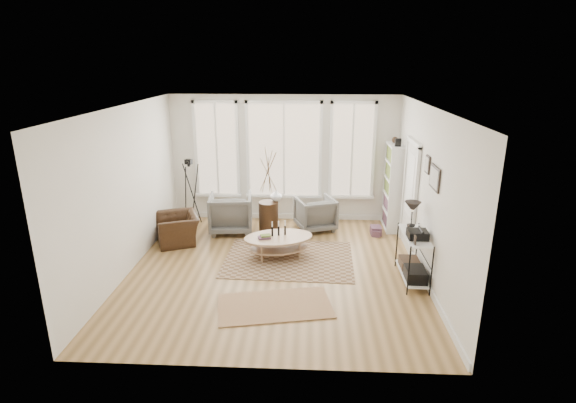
# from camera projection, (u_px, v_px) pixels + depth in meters

# --- Properties ---
(room) EXTENTS (5.50, 5.54, 2.90)m
(room) POSITION_uv_depth(u_px,v_px,m) (276.00, 193.00, 7.75)
(room) COLOR #A77F4C
(room) RESTS_ON ground
(bay_window) EXTENTS (4.14, 0.12, 2.24)m
(bay_window) POSITION_uv_depth(u_px,v_px,m) (284.00, 152.00, 10.26)
(bay_window) COLOR beige
(bay_window) RESTS_ON ground
(door) EXTENTS (0.09, 1.06, 2.22)m
(door) POSITION_uv_depth(u_px,v_px,m) (410.00, 194.00, 8.79)
(door) COLOR silver
(door) RESTS_ON ground
(bookcase) EXTENTS (0.31, 0.85, 2.06)m
(bookcase) POSITION_uv_depth(u_px,v_px,m) (393.00, 187.00, 9.87)
(bookcase) COLOR white
(bookcase) RESTS_ON ground
(low_shelf) EXTENTS (0.38, 1.08, 1.30)m
(low_shelf) POSITION_uv_depth(u_px,v_px,m) (413.00, 252.00, 7.61)
(low_shelf) COLOR white
(low_shelf) RESTS_ON ground
(wall_art) EXTENTS (0.04, 0.88, 0.44)m
(wall_art) POSITION_uv_depth(u_px,v_px,m) (433.00, 174.00, 7.21)
(wall_art) COLOR black
(wall_art) RESTS_ON ground
(rug_main) EXTENTS (2.46, 1.88, 0.01)m
(rug_main) POSITION_uv_depth(u_px,v_px,m) (289.00, 259.00, 8.55)
(rug_main) COLOR brown
(rug_main) RESTS_ON ground
(rug_runner) EXTENTS (1.89, 1.28, 0.01)m
(rug_runner) POSITION_uv_depth(u_px,v_px,m) (275.00, 305.00, 6.93)
(rug_runner) COLOR brown
(rug_runner) RESTS_ON ground
(coffee_table) EXTENTS (1.49, 1.16, 0.60)m
(coffee_table) POSITION_uv_depth(u_px,v_px,m) (278.00, 241.00, 8.58)
(coffee_table) COLOR tan
(coffee_table) RESTS_ON ground
(armchair_left) EXTENTS (1.01, 1.04, 0.85)m
(armchair_left) POSITION_uv_depth(u_px,v_px,m) (231.00, 213.00, 9.83)
(armchair_left) COLOR #62615D
(armchair_left) RESTS_ON ground
(armchair_right) EXTENTS (1.01, 1.03, 0.73)m
(armchair_right) POSITION_uv_depth(u_px,v_px,m) (315.00, 214.00, 9.96)
(armchair_right) COLOR #62615D
(armchair_right) RESTS_ON ground
(side_table) EXTENTS (0.43, 0.43, 1.81)m
(side_table) POSITION_uv_depth(u_px,v_px,m) (268.00, 192.00, 9.77)
(side_table) COLOR #342013
(side_table) RESTS_ON ground
(vase) EXTENTS (0.29, 0.29, 0.26)m
(vase) POSITION_uv_depth(u_px,v_px,m) (276.00, 195.00, 9.90)
(vase) COLOR silver
(vase) RESTS_ON side_table
(accent_chair) EXTENTS (1.15, 1.09, 0.59)m
(accent_chair) POSITION_uv_depth(u_px,v_px,m) (178.00, 229.00, 9.28)
(accent_chair) COLOR #342013
(accent_chair) RESTS_ON ground
(tripod_camera) EXTENTS (0.54, 0.54, 1.52)m
(tripod_camera) POSITION_uv_depth(u_px,v_px,m) (191.00, 195.00, 10.18)
(tripod_camera) COLOR black
(tripod_camera) RESTS_ON ground
(book_stack_near) EXTENTS (0.22, 0.28, 0.18)m
(book_stack_near) POSITION_uv_depth(u_px,v_px,m) (376.00, 230.00, 9.74)
(book_stack_near) COLOR maroon
(book_stack_near) RESTS_ON ground
(book_stack_far) EXTENTS (0.21, 0.24, 0.14)m
(book_stack_far) POSITION_uv_depth(u_px,v_px,m) (376.00, 233.00, 9.66)
(book_stack_far) COLOR maroon
(book_stack_far) RESTS_ON ground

